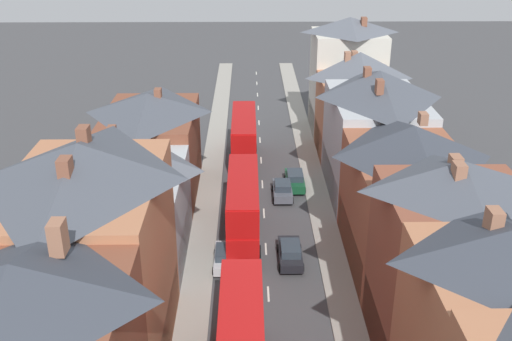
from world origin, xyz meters
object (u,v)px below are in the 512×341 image
object	(u,v)px
double_decker_bus_mid_street	(244,139)
car_parked_left_a	(290,253)
car_near_silver	(226,257)
car_mid_black	(283,190)
car_near_blue	(295,180)
double_decker_bus_far_approaching	(243,207)

from	to	relation	value
double_decker_bus_mid_street	car_parked_left_a	size ratio (longest dim) A/B	2.44
car_near_silver	car_mid_black	bearing A→B (deg)	66.83
car_near_blue	double_decker_bus_far_approaching	bearing A→B (deg)	-117.60
double_decker_bus_mid_street	car_parked_left_a	bearing A→B (deg)	-79.18
double_decker_bus_mid_street	car_mid_black	world-z (taller)	double_decker_bus_mid_street
double_decker_bus_mid_street	car_mid_black	xyz separation A→B (m)	(3.61, -7.96, -1.99)
car_near_silver	car_mid_black	xyz separation A→B (m)	(4.90, 11.45, 0.03)
double_decker_bus_far_approaching	car_near_blue	world-z (taller)	double_decker_bus_far_approaching
double_decker_bus_mid_street	car_near_blue	bearing A→B (deg)	-49.90
double_decker_bus_far_approaching	car_near_silver	xyz separation A→B (m)	(-1.29, -4.19, -2.01)
car_near_blue	car_parked_left_a	distance (m)	13.11
car_mid_black	car_near_blue	bearing A→B (deg)	58.64
double_decker_bus_far_approaching	car_mid_black	size ratio (longest dim) A/B	2.69
double_decker_bus_far_approaching	car_near_silver	distance (m)	4.82
car_near_silver	car_parked_left_a	bearing A→B (deg)	6.21
car_parked_left_a	car_mid_black	xyz separation A→B (m)	(0.00, 10.91, 0.03)
car_near_silver	car_parked_left_a	world-z (taller)	car_near_silver
double_decker_bus_far_approaching	car_mid_black	bearing A→B (deg)	63.56
double_decker_bus_far_approaching	car_mid_black	xyz separation A→B (m)	(3.61, 7.26, -1.99)
car_near_silver	car_mid_black	size ratio (longest dim) A/B	0.99
double_decker_bus_far_approaching	car_parked_left_a	size ratio (longest dim) A/B	2.44
double_decker_bus_mid_street	double_decker_bus_far_approaching	distance (m)	15.22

